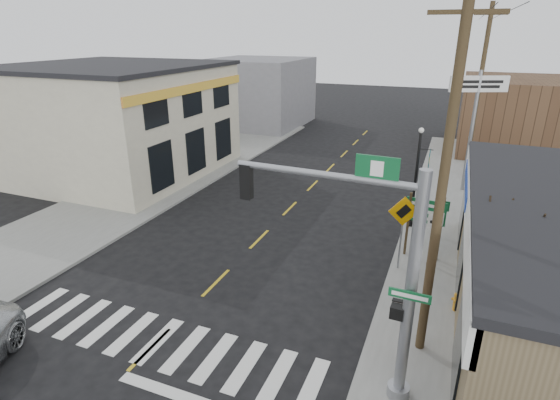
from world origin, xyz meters
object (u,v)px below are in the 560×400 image
at_px(guide_sign, 425,218).
at_px(bare_tree, 516,215).
at_px(fire_hydrant, 457,301).
at_px(utility_pole_far, 478,93).
at_px(dance_center_sign, 476,102).
at_px(traffic_signal_pole, 381,263).
at_px(lamp_post, 418,171).
at_px(utility_pole_near, 442,187).

height_order(guide_sign, bare_tree, bare_tree).
relative_size(fire_hydrant, bare_tree, 0.14).
distance_m(bare_tree, utility_pole_far, 16.33).
bearing_deg(utility_pole_far, guide_sign, -104.09).
height_order(bare_tree, utility_pole_far, utility_pole_far).
xyz_separation_m(fire_hydrant, dance_center_sign, (0.09, 12.94, 4.78)).
xyz_separation_m(dance_center_sign, bare_tree, (1.03, -13.45, -1.26)).
distance_m(traffic_signal_pole, utility_pole_far, 20.43).
bearing_deg(traffic_signal_pole, fire_hydrant, 68.00).
xyz_separation_m(traffic_signal_pole, bare_tree, (3.17, 4.00, 0.13)).
bearing_deg(lamp_post, bare_tree, -72.79).
height_order(traffic_signal_pole, guide_sign, traffic_signal_pole).
distance_m(guide_sign, utility_pole_near, 6.65).
relative_size(dance_center_sign, bare_tree, 1.39).
height_order(lamp_post, utility_pole_far, utility_pole_far).
bearing_deg(utility_pole_near, dance_center_sign, 88.62).
distance_m(fire_hydrant, dance_center_sign, 13.80).
xyz_separation_m(lamp_post, utility_pole_far, (2.37, 9.22, 2.54)).
height_order(traffic_signal_pole, bare_tree, traffic_signal_pole).
bearing_deg(lamp_post, utility_pole_far, 67.86).
distance_m(guide_sign, bare_tree, 5.15).
height_order(dance_center_sign, utility_pole_far, utility_pole_far).
bearing_deg(utility_pole_far, dance_center_sign, -99.11).
relative_size(dance_center_sign, utility_pole_near, 0.69).
bearing_deg(traffic_signal_pole, dance_center_sign, 85.46).
xyz_separation_m(fire_hydrant, bare_tree, (1.12, -0.51, 3.52)).
distance_m(guide_sign, utility_pole_far, 12.92).
relative_size(guide_sign, fire_hydrant, 4.02).
bearing_deg(fire_hydrant, lamp_post, 108.19).
distance_m(fire_hydrant, bare_tree, 3.73).
height_order(guide_sign, utility_pole_far, utility_pole_far).
xyz_separation_m(bare_tree, utility_pole_near, (-2.07, -1.84, 1.17)).
xyz_separation_m(fire_hydrant, lamp_post, (-2.14, 6.51, 2.42)).
bearing_deg(dance_center_sign, traffic_signal_pole, -120.18).
bearing_deg(bare_tree, dance_center_sign, 94.37).
xyz_separation_m(fire_hydrant, utility_pole_far, (0.23, 15.73, 4.95)).
bearing_deg(utility_pole_far, fire_hydrant, -97.12).
distance_m(lamp_post, dance_center_sign, 7.21).
height_order(bare_tree, utility_pole_near, utility_pole_near).
distance_m(traffic_signal_pole, guide_sign, 8.18).
relative_size(traffic_signal_pole, utility_pole_near, 0.64).
relative_size(traffic_signal_pole, utility_pole_far, 0.61).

